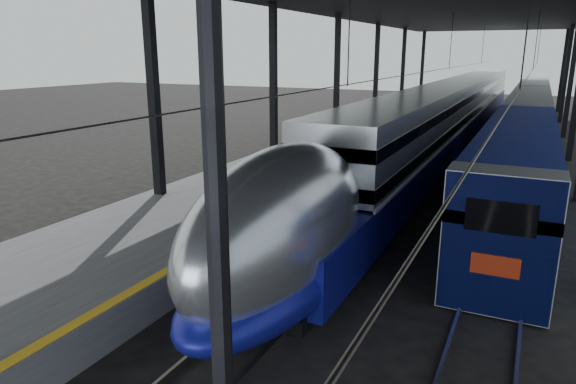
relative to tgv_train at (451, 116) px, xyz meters
The scene contains 7 objects.
ground 27.98m from the tgv_train, 94.11° to the right, with size 160.00×160.00×0.00m, color black.
platform 9.70m from the tgv_train, 125.09° to the right, with size 6.00×80.00×1.00m, color #4C4C4F.
yellow_strip 8.35m from the tgv_train, 109.03° to the right, with size 0.30×80.00×0.01m, color gold.
rails 8.46m from the tgv_train, 72.29° to the right, with size 6.52×80.00×0.16m.
canopy 10.53m from the tgv_train, 90.73° to the right, with size 18.00×75.00×9.47m.
tgv_train is the anchor object (origin of this frame).
second_train 5.19m from the tgv_train, 15.51° to the left, with size 2.70×56.05×3.72m.
Camera 1 is at (7.47, -10.70, 6.47)m, focal length 32.00 mm.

